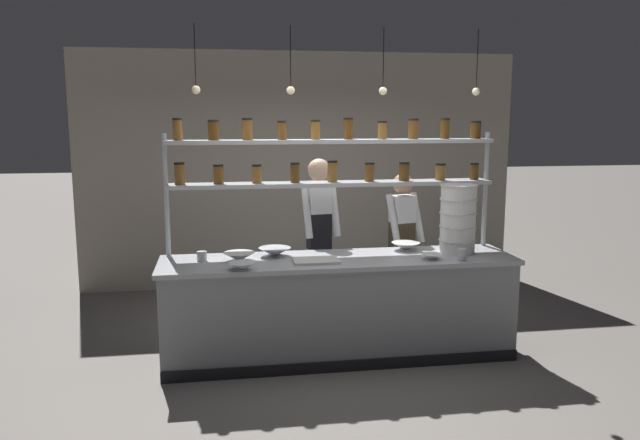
{
  "coord_description": "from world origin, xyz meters",
  "views": [
    {
      "loc": [
        -1.04,
        -5.35,
        2.18
      ],
      "look_at": [
        -0.14,
        0.2,
        1.24
      ],
      "focal_mm": 35.0,
      "sensor_mm": 36.0,
      "label": 1
    }
  ],
  "objects_px": {
    "prep_bowl_far_left": "(432,257)",
    "spice_shelf_unit": "(332,165)",
    "cutting_board": "(316,261)",
    "prep_bowl_near_right": "(275,252)",
    "prep_bowl_center_back": "(239,257)",
    "serving_cup_by_board": "(462,255)",
    "prep_bowl_near_left": "(406,246)",
    "prep_bowl_center_front": "(242,266)",
    "container_stack": "(458,219)",
    "serving_cup_front": "(202,256)",
    "chef_left": "(319,232)",
    "chef_center": "(402,240)"
  },
  "relations": [
    {
      "from": "prep_bowl_far_left",
      "to": "spice_shelf_unit",
      "type": "bearing_deg",
      "value": 146.91
    },
    {
      "from": "cutting_board",
      "to": "prep_bowl_near_right",
      "type": "relative_size",
      "value": 1.37
    },
    {
      "from": "prep_bowl_center_back",
      "to": "serving_cup_by_board",
      "type": "relative_size",
      "value": 2.57
    },
    {
      "from": "prep_bowl_near_left",
      "to": "prep_bowl_center_front",
      "type": "height_order",
      "value": "prep_bowl_near_left"
    },
    {
      "from": "prep_bowl_near_left",
      "to": "spice_shelf_unit",
      "type": "bearing_deg",
      "value": 171.45
    },
    {
      "from": "container_stack",
      "to": "prep_bowl_near_right",
      "type": "bearing_deg",
      "value": 175.82
    },
    {
      "from": "spice_shelf_unit",
      "to": "prep_bowl_near_right",
      "type": "relative_size",
      "value": 10.48
    },
    {
      "from": "prep_bowl_far_left",
      "to": "serving_cup_by_board",
      "type": "bearing_deg",
      "value": -16.97
    },
    {
      "from": "spice_shelf_unit",
      "to": "prep_bowl_center_back",
      "type": "distance_m",
      "value": 1.21
    },
    {
      "from": "prep_bowl_far_left",
      "to": "serving_cup_front",
      "type": "height_order",
      "value": "serving_cup_front"
    },
    {
      "from": "chef_left",
      "to": "container_stack",
      "type": "distance_m",
      "value": 1.39
    },
    {
      "from": "prep_bowl_center_front",
      "to": "prep_bowl_far_left",
      "type": "bearing_deg",
      "value": 3.67
    },
    {
      "from": "prep_bowl_near_left",
      "to": "serving_cup_by_board",
      "type": "bearing_deg",
      "value": -54.11
    },
    {
      "from": "cutting_board",
      "to": "prep_bowl_far_left",
      "type": "relative_size",
      "value": 2.11
    },
    {
      "from": "prep_bowl_near_right",
      "to": "prep_bowl_far_left",
      "type": "xyz_separation_m",
      "value": [
        1.36,
        -0.36,
        -0.01
      ]
    },
    {
      "from": "container_stack",
      "to": "serving_cup_front",
      "type": "distance_m",
      "value": 2.35
    },
    {
      "from": "chef_center",
      "to": "chef_left",
      "type": "bearing_deg",
      "value": 160.98
    },
    {
      "from": "serving_cup_front",
      "to": "spice_shelf_unit",
      "type": "bearing_deg",
      "value": 11.75
    },
    {
      "from": "cutting_board",
      "to": "serving_cup_front",
      "type": "height_order",
      "value": "serving_cup_front"
    },
    {
      "from": "cutting_board",
      "to": "prep_bowl_center_front",
      "type": "distance_m",
      "value": 0.67
    },
    {
      "from": "cutting_board",
      "to": "container_stack",
      "type": "bearing_deg",
      "value": 6.76
    },
    {
      "from": "prep_bowl_center_front",
      "to": "serving_cup_front",
      "type": "bearing_deg",
      "value": 131.13
    },
    {
      "from": "chef_left",
      "to": "cutting_board",
      "type": "xyz_separation_m",
      "value": [
        -0.16,
        -0.85,
        -0.1
      ]
    },
    {
      "from": "prep_bowl_center_front",
      "to": "serving_cup_front",
      "type": "relative_size",
      "value": 2.62
    },
    {
      "from": "prep_bowl_center_front",
      "to": "prep_bowl_far_left",
      "type": "height_order",
      "value": "prep_bowl_center_front"
    },
    {
      "from": "spice_shelf_unit",
      "to": "chef_center",
      "type": "distance_m",
      "value": 1.2
    },
    {
      "from": "chef_left",
      "to": "container_stack",
      "type": "height_order",
      "value": "chef_left"
    },
    {
      "from": "prep_bowl_near_right",
      "to": "serving_cup_front",
      "type": "xyz_separation_m",
      "value": [
        -0.65,
        -0.08,
        0.0
      ]
    },
    {
      "from": "chef_center",
      "to": "prep_bowl_near_right",
      "type": "relative_size",
      "value": 5.48
    },
    {
      "from": "prep_bowl_near_left",
      "to": "serving_cup_by_board",
      "type": "height_order",
      "value": "serving_cup_by_board"
    },
    {
      "from": "chef_left",
      "to": "prep_bowl_near_right",
      "type": "relative_size",
      "value": 6.02
    },
    {
      "from": "spice_shelf_unit",
      "to": "chef_center",
      "type": "xyz_separation_m",
      "value": [
        0.8,
        0.37,
        -0.81
      ]
    },
    {
      "from": "chef_center",
      "to": "prep_bowl_near_right",
      "type": "bearing_deg",
      "value": -175.26
    },
    {
      "from": "serving_cup_by_board",
      "to": "prep_bowl_near_right",
      "type": "bearing_deg",
      "value": 164.97
    },
    {
      "from": "prep_bowl_far_left",
      "to": "serving_cup_by_board",
      "type": "distance_m",
      "value": 0.26
    },
    {
      "from": "chef_center",
      "to": "prep_bowl_near_left",
      "type": "distance_m",
      "value": 0.49
    },
    {
      "from": "prep_bowl_near_right",
      "to": "cutting_board",
      "type": "bearing_deg",
      "value": -40.16
    },
    {
      "from": "prep_bowl_near_right",
      "to": "serving_cup_front",
      "type": "height_order",
      "value": "serving_cup_front"
    },
    {
      "from": "prep_bowl_near_left",
      "to": "container_stack",
      "type": "bearing_deg",
      "value": -23.36
    },
    {
      "from": "chef_center",
      "to": "container_stack",
      "type": "height_order",
      "value": "chef_center"
    },
    {
      "from": "container_stack",
      "to": "prep_bowl_center_back",
      "type": "bearing_deg",
      "value": -179.69
    },
    {
      "from": "spice_shelf_unit",
      "to": "container_stack",
      "type": "xyz_separation_m",
      "value": [
        1.13,
        -0.29,
        -0.48
      ]
    },
    {
      "from": "prep_bowl_center_back",
      "to": "serving_cup_front",
      "type": "xyz_separation_m",
      "value": [
        -0.32,
        0.05,
        0.0
      ]
    },
    {
      "from": "prep_bowl_center_back",
      "to": "cutting_board",
      "type": "bearing_deg",
      "value": -12.73
    },
    {
      "from": "prep_bowl_center_back",
      "to": "serving_cup_by_board",
      "type": "distance_m",
      "value": 1.96
    },
    {
      "from": "spice_shelf_unit",
      "to": "chef_left",
      "type": "height_order",
      "value": "spice_shelf_unit"
    },
    {
      "from": "chef_left",
      "to": "prep_bowl_center_back",
      "type": "xyz_separation_m",
      "value": [
        -0.82,
        -0.7,
        -0.07
      ]
    },
    {
      "from": "prep_bowl_near_left",
      "to": "serving_cup_front",
      "type": "distance_m",
      "value": 1.9
    },
    {
      "from": "prep_bowl_near_left",
      "to": "serving_cup_front",
      "type": "relative_size",
      "value": 3.03
    },
    {
      "from": "spice_shelf_unit",
      "to": "serving_cup_front",
      "type": "xyz_separation_m",
      "value": [
        -1.2,
        -0.25,
        -0.76
      ]
    }
  ]
}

